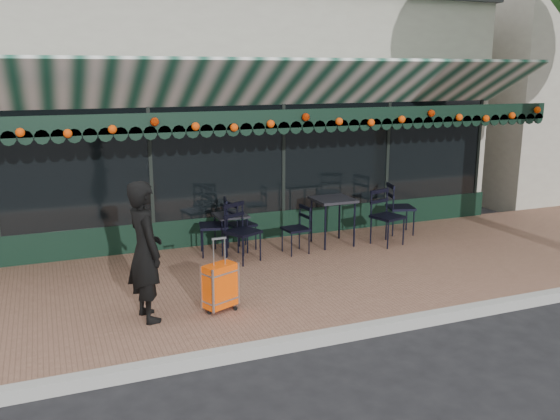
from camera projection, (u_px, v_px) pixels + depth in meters
name	position (u px, v px, depth m)	size (l,w,h in m)	color
ground	(300.00, 344.00, 7.04)	(80.00, 80.00, 0.00)	black
sidewalk	(246.00, 284.00, 8.83)	(18.00, 4.00, 0.15)	brown
curb	(303.00, 341.00, 6.95)	(18.00, 0.16, 0.15)	#9E9E99
restaurant_building	(163.00, 111.00, 13.60)	(12.00, 9.60, 4.50)	gray
woman	(145.00, 251.00, 7.22)	(0.64, 0.42, 1.75)	black
suitcase	(220.00, 286.00, 7.61)	(0.48, 0.38, 0.96)	#F64C07
cafe_table_a	(333.00, 203.00, 10.45)	(0.68, 0.68, 0.84)	black
cafe_table_b	(231.00, 218.00, 10.06)	(0.53, 0.53, 0.65)	black
chair_a_left	(296.00, 229.00, 10.01)	(0.41, 0.41, 0.82)	black
chair_a_right	(400.00, 208.00, 11.21)	(0.49, 0.49, 0.98)	black
chair_a_front	(388.00, 217.00, 10.48)	(0.50, 0.50, 0.99)	black
chair_b_left	(214.00, 226.00, 9.91)	(0.49, 0.49, 0.97)	black
chair_b_right	(242.00, 225.00, 10.22)	(0.43, 0.43, 0.86)	black
chair_b_front	(243.00, 233.00, 9.55)	(0.48, 0.48, 0.96)	black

